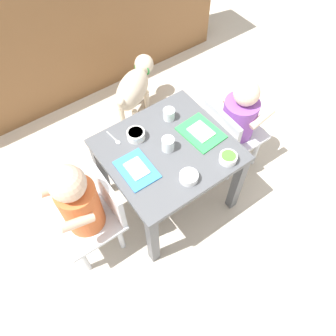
{
  "coord_description": "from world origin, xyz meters",
  "views": [
    {
      "loc": [
        -0.54,
        -0.76,
        1.68
      ],
      "look_at": [
        0.0,
        0.0,
        0.3
      ],
      "focal_mm": 35.6,
      "sensor_mm": 36.0,
      "label": 1
    }
  ],
  "objects_px": {
    "water_cup_left": "(167,144)",
    "seated_child_left": "(82,204)",
    "dog": "(134,86)",
    "water_cup_right": "(169,115)",
    "seated_child_right": "(238,118)",
    "dining_table": "(168,159)",
    "veggie_bowl_far": "(189,177)",
    "food_tray_right": "(201,132)",
    "spoon_by_left_tray": "(115,139)",
    "cereal_bowl_right_side": "(136,135)",
    "food_tray_left": "(137,169)",
    "cereal_bowl_left_side": "(228,158)"
  },
  "relations": [
    {
      "from": "seated_child_right",
      "to": "water_cup_left",
      "type": "bearing_deg",
      "value": 179.42
    },
    {
      "from": "water_cup_left",
      "to": "seated_child_right",
      "type": "bearing_deg",
      "value": -0.58
    },
    {
      "from": "dog",
      "to": "water_cup_right",
      "type": "bearing_deg",
      "value": -101.21
    },
    {
      "from": "seated_child_left",
      "to": "spoon_by_left_tray",
      "type": "distance_m",
      "value": 0.34
    },
    {
      "from": "water_cup_left",
      "to": "seated_child_left",
      "type": "bearing_deg",
      "value": -179.64
    },
    {
      "from": "dog",
      "to": "food_tray_right",
      "type": "bearing_deg",
      "value": -92.93
    },
    {
      "from": "veggie_bowl_far",
      "to": "spoon_by_left_tray",
      "type": "height_order",
      "value": "veggie_bowl_far"
    },
    {
      "from": "seated_child_right",
      "to": "dog",
      "type": "xyz_separation_m",
      "value": [
        -0.24,
        0.67,
        -0.15
      ]
    },
    {
      "from": "dining_table",
      "to": "spoon_by_left_tray",
      "type": "relative_size",
      "value": 5.83
    },
    {
      "from": "cereal_bowl_left_side",
      "to": "water_cup_right",
      "type": "bearing_deg",
      "value": 100.02
    },
    {
      "from": "seated_child_right",
      "to": "dog",
      "type": "relative_size",
      "value": 1.49
    },
    {
      "from": "seated_child_left",
      "to": "spoon_by_left_tray",
      "type": "height_order",
      "value": "seated_child_left"
    },
    {
      "from": "seated_child_left",
      "to": "food_tray_right",
      "type": "relative_size",
      "value": 3.16
    },
    {
      "from": "food_tray_left",
      "to": "water_cup_right",
      "type": "relative_size",
      "value": 3.31
    },
    {
      "from": "food_tray_left",
      "to": "water_cup_right",
      "type": "bearing_deg",
      "value": 29.51
    },
    {
      "from": "spoon_by_left_tray",
      "to": "water_cup_left",
      "type": "bearing_deg",
      "value": -47.62
    },
    {
      "from": "water_cup_left",
      "to": "dog",
      "type": "bearing_deg",
      "value": 71.74
    },
    {
      "from": "dog",
      "to": "water_cup_right",
      "type": "height_order",
      "value": "water_cup_right"
    },
    {
      "from": "spoon_by_left_tray",
      "to": "cereal_bowl_right_side",
      "type": "bearing_deg",
      "value": -29.9
    },
    {
      "from": "seated_child_right",
      "to": "water_cup_left",
      "type": "xyz_separation_m",
      "value": [
        -0.45,
        0.0,
        0.11
      ]
    },
    {
      "from": "food_tray_right",
      "to": "seated_child_right",
      "type": "bearing_deg",
      "value": 3.43
    },
    {
      "from": "food_tray_left",
      "to": "veggie_bowl_far",
      "type": "height_order",
      "value": "veggie_bowl_far"
    },
    {
      "from": "cereal_bowl_right_side",
      "to": "seated_child_right",
      "type": "bearing_deg",
      "value": -14.68
    },
    {
      "from": "food_tray_right",
      "to": "spoon_by_left_tray",
      "type": "xyz_separation_m",
      "value": [
        -0.35,
        0.21,
        -0.0
      ]
    },
    {
      "from": "seated_child_right",
      "to": "water_cup_right",
      "type": "height_order",
      "value": "seated_child_right"
    },
    {
      "from": "seated_child_left",
      "to": "dining_table",
      "type": "bearing_deg",
      "value": -0.12
    },
    {
      "from": "food_tray_right",
      "to": "food_tray_left",
      "type": "bearing_deg",
      "value": -180.0
    },
    {
      "from": "dining_table",
      "to": "cereal_bowl_left_side",
      "type": "xyz_separation_m",
      "value": [
        0.18,
        -0.21,
        0.1
      ]
    },
    {
      "from": "dog",
      "to": "water_cup_right",
      "type": "xyz_separation_m",
      "value": [
        -0.1,
        -0.51,
        0.25
      ]
    },
    {
      "from": "dog",
      "to": "seated_child_right",
      "type": "bearing_deg",
      "value": -70.53
    },
    {
      "from": "seated_child_right",
      "to": "dog",
      "type": "distance_m",
      "value": 0.72
    },
    {
      "from": "water_cup_right",
      "to": "veggie_bowl_far",
      "type": "bearing_deg",
      "value": -112.44
    },
    {
      "from": "cereal_bowl_left_side",
      "to": "cereal_bowl_right_side",
      "type": "bearing_deg",
      "value": 126.77
    },
    {
      "from": "dog",
      "to": "cereal_bowl_left_side",
      "type": "xyz_separation_m",
      "value": [
        -0.04,
        -0.88,
        0.25
      ]
    },
    {
      "from": "water_cup_left",
      "to": "water_cup_right",
      "type": "bearing_deg",
      "value": 51.61
    },
    {
      "from": "seated_child_right",
      "to": "cereal_bowl_left_side",
      "type": "relative_size",
      "value": 7.56
    },
    {
      "from": "water_cup_right",
      "to": "spoon_by_left_tray",
      "type": "relative_size",
      "value": 0.58
    },
    {
      "from": "dog",
      "to": "cereal_bowl_right_side",
      "type": "bearing_deg",
      "value": -119.74
    },
    {
      "from": "food_tray_left",
      "to": "spoon_by_left_tray",
      "type": "xyz_separation_m",
      "value": [
        0.01,
        0.21,
        -0.0
      ]
    },
    {
      "from": "water_cup_left",
      "to": "water_cup_right",
      "type": "distance_m",
      "value": 0.19
    },
    {
      "from": "cereal_bowl_right_side",
      "to": "food_tray_left",
      "type": "bearing_deg",
      "value": -121.93
    },
    {
      "from": "food_tray_right",
      "to": "water_cup_right",
      "type": "xyz_separation_m",
      "value": [
        -0.07,
        0.17,
        0.02
      ]
    },
    {
      "from": "water_cup_left",
      "to": "dining_table",
      "type": "bearing_deg",
      "value": -64.55
    },
    {
      "from": "dining_table",
      "to": "veggie_bowl_far",
      "type": "bearing_deg",
      "value": -97.68
    },
    {
      "from": "dog",
      "to": "food_tray_left",
      "type": "distance_m",
      "value": 0.82
    },
    {
      "from": "food_tray_right",
      "to": "cereal_bowl_left_side",
      "type": "bearing_deg",
      "value": -90.94
    },
    {
      "from": "seated_child_left",
      "to": "seated_child_right",
      "type": "bearing_deg",
      "value": -0.11
    },
    {
      "from": "veggie_bowl_far",
      "to": "water_cup_right",
      "type": "bearing_deg",
      "value": 67.56
    },
    {
      "from": "dining_table",
      "to": "cereal_bowl_right_side",
      "type": "distance_m",
      "value": 0.19
    },
    {
      "from": "dog",
      "to": "food_tray_right",
      "type": "xyz_separation_m",
      "value": [
        -0.03,
        -0.68,
        0.23
      ]
    }
  ]
}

